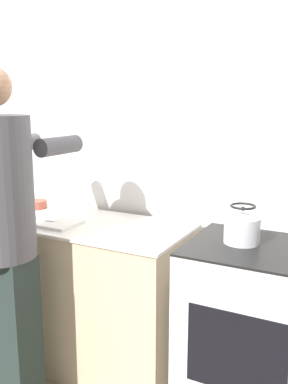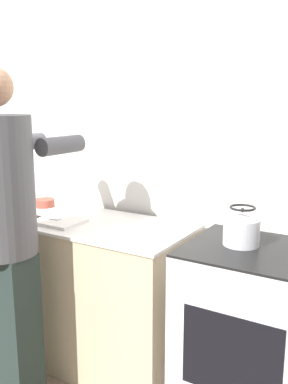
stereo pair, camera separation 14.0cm
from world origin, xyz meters
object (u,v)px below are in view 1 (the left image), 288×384
cutting_board (48,222)px  kettle (242,227)px  knife (39,219)px  oven (251,331)px  person (3,233)px

cutting_board → kettle: size_ratio=1.99×
knife → cutting_board: bearing=5.1°
cutting_board → knife: size_ratio=1.74×
oven → person: 1.38m
oven → cutting_board: size_ratio=2.36×
oven → person: bearing=-155.3°
cutting_board → knife: knife is taller
oven → person: person is taller
person → kettle: 1.22m
knife → kettle: bearing=-1.0°
person → cutting_board: (-0.06, 0.41, -0.05)m
oven → knife: size_ratio=4.11×
cutting_board → kettle: bearing=7.2°
person → oven: bearing=24.7°
kettle → oven: bearing=-12.7°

